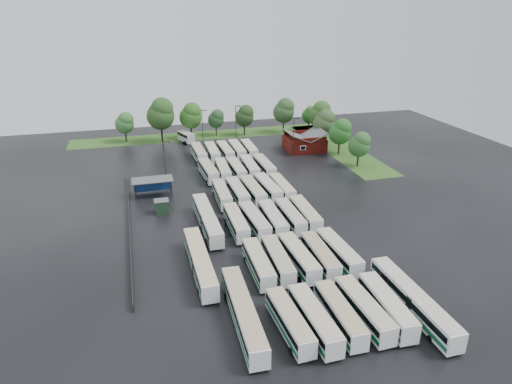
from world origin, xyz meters
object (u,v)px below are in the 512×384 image
object	(u,v)px
artic_bus_west_a	(243,312)
minibus	(186,137)
brick_building	(305,144)
artic_bus_east	(413,300)

from	to	relation	value
artic_bus_west_a	minibus	xyz separation A→B (m)	(3.58, 82.11, -0.19)
brick_building	minibus	xyz separation A→B (m)	(-29.63, 16.48, -0.30)
brick_building	artic_bus_east	distance (m)	70.01
artic_bus_east	minibus	world-z (taller)	artic_bus_east
brick_building	minibus	bearing A→B (deg)	150.92
artic_bus_west_a	artic_bus_east	distance (m)	21.56
brick_building	artic_bus_west_a	world-z (taller)	brick_building
brick_building	minibus	world-z (taller)	brick_building
minibus	artic_bus_east	bearing A→B (deg)	-98.58
brick_building	minibus	distance (m)	33.90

